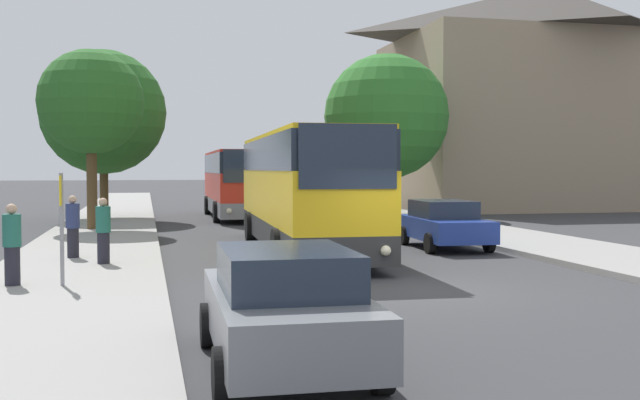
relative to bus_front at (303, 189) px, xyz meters
The scene contains 15 objects.
ground_plane 7.88m from the bus_front, 84.11° to the right, with size 300.00×300.00×0.00m, color #38383A.
sidewalk_left 9.99m from the bus_front, 129.24° to the right, with size 4.00×120.00×0.15m, color gray.
building_right_background 29.97m from the bus_front, 46.40° to the left, with size 18.97×11.83×14.12m.
bus_front is the anchor object (origin of this frame).
bus_middle 15.84m from the bus_front, 90.51° to the left, with size 2.89×10.96×3.35m.
parked_car_left_curb 13.25m from the bus_front, 102.84° to the right, with size 2.02×4.26×1.52m.
parked_car_right_near 4.62m from the bus_front, ahead, with size 2.20×4.28×1.50m.
parked_car_right_far 16.22m from the bus_front, 72.41° to the left, with size 2.19×4.46×1.46m.
bus_stop_sign 8.85m from the bus_front, 135.03° to the right, with size 0.08×0.45×2.27m.
pedestrian_waiting_near 6.69m from the bus_front, 168.33° to the right, with size 0.36×0.36×1.64m.
pedestrian_waiting_far 6.37m from the bus_front, 153.40° to the right, with size 0.36×0.36×1.63m.
pedestrian_walking_back 9.44m from the bus_front, 140.39° to the right, with size 0.36×0.36×1.65m.
tree_left_near 16.72m from the bus_front, 113.51° to the left, with size 5.91×5.91×7.99m.
tree_left_far 11.13m from the bus_front, 128.55° to the left, with size 4.06×4.06×6.96m.
tree_right_near 16.72m from the bus_front, 63.03° to the left, with size 6.39×6.39×8.21m.
Camera 1 is at (-5.39, -14.38, 2.51)m, focal length 42.00 mm.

